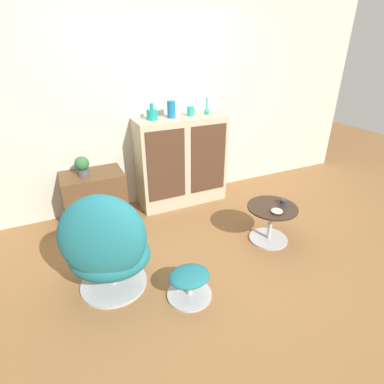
% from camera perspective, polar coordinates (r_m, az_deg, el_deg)
% --- Properties ---
extents(ground_plane, '(12.00, 12.00, 0.00)m').
position_cam_1_polar(ground_plane, '(3.11, 3.42, -12.78)').
color(ground_plane, olive).
extents(wall_back, '(6.40, 0.06, 2.60)m').
position_cam_1_polar(wall_back, '(3.89, -7.43, 16.46)').
color(wall_back, beige).
rests_on(wall_back, ground_plane).
extents(sideboard, '(1.15, 0.45, 1.15)m').
position_cam_1_polar(sideboard, '(3.94, -2.08, 5.90)').
color(sideboard, tan).
rests_on(sideboard, ground_plane).
extents(tv_console, '(0.70, 0.48, 0.61)m').
position_cam_1_polar(tv_console, '(3.78, -18.00, -0.94)').
color(tv_console, brown).
rests_on(tv_console, ground_plane).
extents(egg_chair, '(0.89, 0.86, 0.97)m').
position_cam_1_polar(egg_chair, '(2.60, -15.98, -10.16)').
color(egg_chair, '#B7B7BC').
rests_on(egg_chair, ground_plane).
extents(ottoman, '(0.39, 0.39, 0.26)m').
position_cam_1_polar(ottoman, '(2.64, -0.51, -16.54)').
color(ottoman, '#B7B7BC').
rests_on(ottoman, ground_plane).
extents(coffee_table, '(0.53, 0.53, 0.42)m').
position_cam_1_polar(coffee_table, '(3.36, 14.75, -5.34)').
color(coffee_table, '#B7B7BC').
rests_on(coffee_table, ground_plane).
extents(vase_leftmost, '(0.13, 0.13, 0.19)m').
position_cam_1_polar(vase_leftmost, '(3.65, -7.62, 14.50)').
color(vase_leftmost, teal).
rests_on(vase_leftmost, sideboard).
extents(vase_inner_left, '(0.10, 0.10, 0.20)m').
position_cam_1_polar(vase_inner_left, '(3.72, -3.97, 15.44)').
color(vase_inner_left, '#196699').
rests_on(vase_inner_left, sideboard).
extents(vase_inner_right, '(0.09, 0.09, 0.12)m').
position_cam_1_polar(vase_inner_right, '(3.83, -0.25, 15.16)').
color(vase_inner_right, teal).
rests_on(vase_inner_right, sideboard).
extents(vase_rightmost, '(0.07, 0.07, 0.20)m').
position_cam_1_polar(vase_rightmost, '(3.93, 2.84, 15.31)').
color(vase_rightmost, teal).
rests_on(vase_rightmost, sideboard).
extents(potted_plant, '(0.16, 0.16, 0.22)m').
position_cam_1_polar(potted_plant, '(3.61, -20.20, 4.79)').
color(potted_plant, '#4C4C51').
rests_on(potted_plant, tv_console).
extents(teacup, '(0.12, 0.12, 0.05)m').
position_cam_1_polar(teacup, '(3.35, 17.05, -1.88)').
color(teacup, '#2D2D33').
rests_on(teacup, coffee_table).
extents(bowl, '(0.12, 0.12, 0.04)m').
position_cam_1_polar(bowl, '(3.17, 15.83, -3.50)').
color(bowl, beige).
rests_on(bowl, coffee_table).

